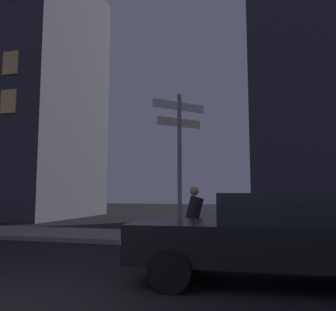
% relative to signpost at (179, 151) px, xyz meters
% --- Properties ---
extents(sidewalk_kerb, '(40.00, 2.67, 0.14)m').
position_rel_signpost_xyz_m(sidewalk_kerb, '(-1.06, 0.85, -2.59)').
color(sidewalk_kerb, gray).
rests_on(sidewalk_kerb, ground_plane).
extents(signpost, '(1.25, 1.25, 4.20)m').
position_rel_signpost_xyz_m(signpost, '(0.00, 0.00, 0.00)').
color(signpost, gray).
rests_on(signpost, sidewalk_kerb).
extents(car_far_trailing, '(4.69, 2.13, 1.46)m').
position_rel_signpost_xyz_m(car_far_trailing, '(2.41, -3.65, -1.89)').
color(car_far_trailing, black).
rests_on(car_far_trailing, ground_plane).
extents(cyclist, '(1.82, 0.36, 1.61)m').
position_rel_signpost_xyz_m(cyclist, '(0.76, -1.48, -1.91)').
color(cyclist, black).
rests_on(cyclist, ground_plane).
extents(building_left_block, '(10.71, 7.77, 14.98)m').
position_rel_signpost_xyz_m(building_left_block, '(-13.40, 8.33, 4.83)').
color(building_left_block, '#383842').
rests_on(building_left_block, ground_plane).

